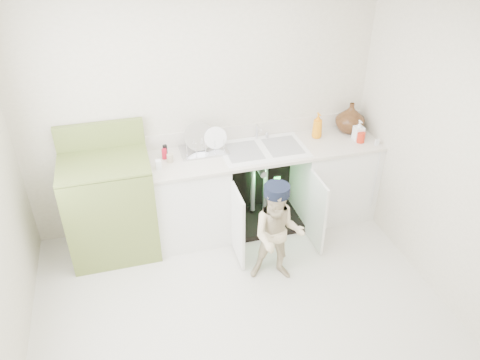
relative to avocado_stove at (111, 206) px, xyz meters
name	(u,v)px	position (x,y,z in m)	size (l,w,h in m)	color
ground	(243,314)	(0.98, -1.18, -0.52)	(3.50, 3.50, 0.00)	beige
room_shell	(243,194)	(0.98, -1.18, 0.73)	(6.00, 5.50, 1.26)	beige
counter_run	(265,184)	(1.56, 0.03, -0.05)	(2.44, 1.02, 1.22)	white
avocado_stove	(111,206)	(0.00, 0.00, 0.00)	(0.82, 0.65, 1.27)	olive
repair_worker	(278,234)	(1.41, -0.81, -0.02)	(0.57, 0.75, 1.00)	beige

